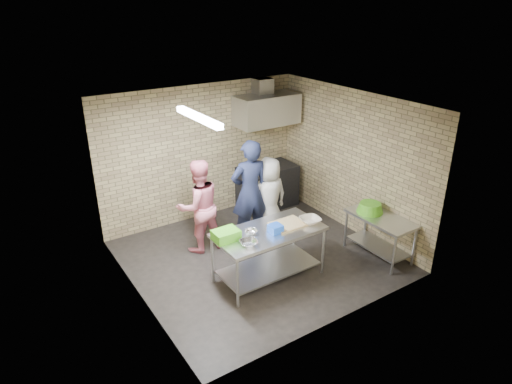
# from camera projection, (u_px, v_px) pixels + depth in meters

# --- Properties ---
(floor) EXTENTS (4.20, 4.20, 0.00)m
(floor) POSITION_uv_depth(u_px,v_px,m) (258.00, 257.00, 7.89)
(floor) COLOR black
(floor) RESTS_ON ground
(ceiling) EXTENTS (4.20, 4.20, 0.00)m
(ceiling) POSITION_uv_depth(u_px,v_px,m) (258.00, 104.00, 6.80)
(ceiling) COLOR black
(ceiling) RESTS_ON ground
(back_wall) EXTENTS (4.20, 0.06, 2.70)m
(back_wall) POSITION_uv_depth(u_px,v_px,m) (202.00, 153.00, 8.87)
(back_wall) COLOR tan
(back_wall) RESTS_ON ground
(front_wall) EXTENTS (4.20, 0.06, 2.70)m
(front_wall) POSITION_uv_depth(u_px,v_px,m) (343.00, 237.00, 5.81)
(front_wall) COLOR tan
(front_wall) RESTS_ON ground
(left_wall) EXTENTS (0.06, 4.00, 2.70)m
(left_wall) POSITION_uv_depth(u_px,v_px,m) (133.00, 219.00, 6.28)
(left_wall) COLOR tan
(left_wall) RESTS_ON ground
(right_wall) EXTENTS (0.06, 4.00, 2.70)m
(right_wall) POSITION_uv_depth(u_px,v_px,m) (351.00, 162.00, 8.40)
(right_wall) COLOR tan
(right_wall) RESTS_ON ground
(prep_table) EXTENTS (1.72, 0.86, 0.86)m
(prep_table) POSITION_uv_depth(u_px,v_px,m) (269.00, 254.00, 7.16)
(prep_table) COLOR silver
(prep_table) RESTS_ON floor
(side_counter) EXTENTS (0.60, 1.20, 0.75)m
(side_counter) POSITION_uv_depth(u_px,v_px,m) (379.00, 236.00, 7.80)
(side_counter) COLOR silver
(side_counter) RESTS_ON floor
(stove) EXTENTS (1.20, 0.70, 0.90)m
(stove) POSITION_uv_depth(u_px,v_px,m) (267.00, 186.00, 9.64)
(stove) COLOR black
(stove) RESTS_ON floor
(range_hood) EXTENTS (1.30, 0.60, 0.60)m
(range_hood) POSITION_uv_depth(u_px,v_px,m) (267.00, 110.00, 9.02)
(range_hood) COLOR silver
(range_hood) RESTS_ON back_wall
(hood_duct) EXTENTS (0.35, 0.30, 0.30)m
(hood_duct) POSITION_uv_depth(u_px,v_px,m) (263.00, 86.00, 8.95)
(hood_duct) COLOR #A5A8AD
(hood_duct) RESTS_ON back_wall
(wall_shelf) EXTENTS (0.80, 0.20, 0.04)m
(wall_shelf) POSITION_uv_depth(u_px,v_px,m) (273.00, 115.00, 9.39)
(wall_shelf) COLOR #3F2B19
(wall_shelf) RESTS_ON back_wall
(fluorescent_fixture) EXTENTS (0.10, 1.25, 0.08)m
(fluorescent_fixture) POSITION_uv_depth(u_px,v_px,m) (199.00, 117.00, 6.32)
(fluorescent_fixture) COLOR white
(fluorescent_fixture) RESTS_ON ceiling
(green_crate) EXTENTS (0.38, 0.29, 0.15)m
(green_crate) POSITION_uv_depth(u_px,v_px,m) (226.00, 235.00, 6.69)
(green_crate) COLOR green
(green_crate) RESTS_ON prep_table
(blue_tub) EXTENTS (0.19, 0.19, 0.12)m
(blue_tub) POSITION_uv_depth(u_px,v_px,m) (275.00, 229.00, 6.91)
(blue_tub) COLOR blue
(blue_tub) RESTS_ON prep_table
(cutting_board) EXTENTS (0.53, 0.40, 0.03)m
(cutting_board) POSITION_uv_depth(u_px,v_px,m) (288.00, 224.00, 7.14)
(cutting_board) COLOR tan
(cutting_board) RESTS_ON prep_table
(mixing_bowl_a) EXTENTS (0.31, 0.31, 0.07)m
(mixing_bowl_a) POSITION_uv_depth(u_px,v_px,m) (249.00, 243.00, 6.57)
(mixing_bowl_a) COLOR silver
(mixing_bowl_a) RESTS_ON prep_table
(mixing_bowl_b) EXTENTS (0.23, 0.23, 0.06)m
(mixing_bowl_b) POSITION_uv_depth(u_px,v_px,m) (251.00, 232.00, 6.86)
(mixing_bowl_b) COLOR silver
(mixing_bowl_b) RESTS_ON prep_table
(ceramic_bowl) EXTENTS (0.38, 0.38, 0.08)m
(ceramic_bowl) POSITION_uv_depth(u_px,v_px,m) (310.00, 220.00, 7.21)
(ceramic_bowl) COLOR beige
(ceramic_bowl) RESTS_ON prep_table
(green_basin) EXTENTS (0.46, 0.46, 0.17)m
(green_basin) POSITION_uv_depth(u_px,v_px,m) (370.00, 207.00, 7.80)
(green_basin) COLOR #59C626
(green_basin) RESTS_ON side_counter
(bottle_green) EXTENTS (0.06, 0.06, 0.15)m
(bottle_green) POSITION_uv_depth(u_px,v_px,m) (279.00, 109.00, 9.42)
(bottle_green) COLOR green
(bottle_green) RESTS_ON wall_shelf
(man_navy) EXTENTS (0.78, 0.58, 1.95)m
(man_navy) POSITION_uv_depth(u_px,v_px,m) (250.00, 192.00, 8.06)
(man_navy) COLOR #141B33
(man_navy) RESTS_ON floor
(woman_pink) EXTENTS (0.83, 0.66, 1.69)m
(woman_pink) POSITION_uv_depth(u_px,v_px,m) (199.00, 206.00, 7.82)
(woman_pink) COLOR pink
(woman_pink) RESTS_ON floor
(woman_white) EXTENTS (0.77, 0.51, 1.54)m
(woman_white) POSITION_uv_depth(u_px,v_px,m) (269.00, 198.00, 8.33)
(woman_white) COLOR silver
(woman_white) RESTS_ON floor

